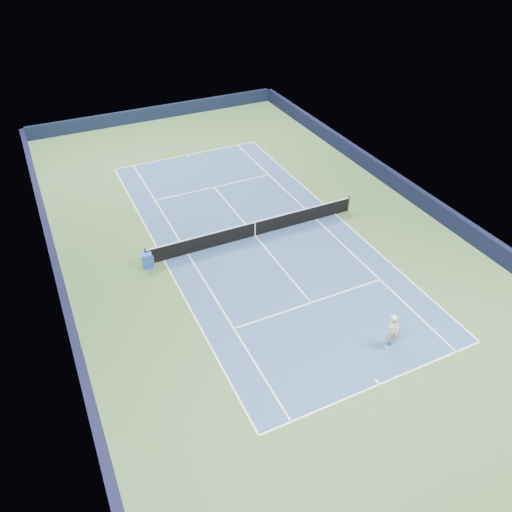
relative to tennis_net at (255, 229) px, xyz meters
name	(u,v)px	position (x,y,z in m)	size (l,w,h in m)	color
ground	(255,236)	(0.00, 0.00, -0.50)	(40.00, 40.00, 0.00)	#3A5C32
wall_far	(157,113)	(0.00, 19.82, 0.05)	(22.00, 0.35, 1.10)	black
wall_right	(405,188)	(10.82, 0.00, 0.05)	(0.35, 40.00, 1.10)	black
wall_left	(60,279)	(-10.82, 0.00, 0.05)	(0.35, 40.00, 1.10)	black
court_surface	(255,236)	(0.00, 0.00, -0.50)	(10.97, 23.77, 0.01)	navy
baseline_far	(187,155)	(0.00, 11.88, -0.50)	(10.97, 0.08, 0.00)	white
baseline_near	(380,384)	(0.00, -11.88, -0.50)	(10.97, 0.08, 0.00)	white
sideline_doubles_right	(335,214)	(5.49, 0.00, -0.50)	(0.08, 23.77, 0.00)	white
sideline_doubles_left	(164,260)	(-5.49, 0.00, -0.50)	(0.08, 23.77, 0.00)	white
sideline_singles_right	(316,219)	(4.12, 0.00, -0.50)	(0.08, 23.77, 0.00)	white
sideline_singles_left	(188,254)	(-4.12, 0.00, -0.50)	(0.08, 23.77, 0.00)	white
service_line_far	(214,187)	(0.00, 6.40, -0.50)	(8.23, 0.08, 0.00)	white
service_line_near	(311,303)	(0.00, -6.40, -0.50)	(8.23, 0.08, 0.00)	white
center_service_line	(255,236)	(0.00, 0.00, -0.50)	(0.08, 12.80, 0.00)	white
center_mark_far	(188,156)	(0.00, 11.73, -0.50)	(0.08, 0.30, 0.00)	white
center_mark_near	(377,382)	(0.00, -11.73, -0.50)	(0.08, 0.30, 0.00)	white
tennis_net	(255,229)	(0.00, 0.00, 0.00)	(12.90, 0.10, 1.07)	black
sponsor_cube	(147,260)	(-6.40, -0.15, -0.08)	(0.60, 0.54, 0.86)	blue
tennis_player	(392,332)	(1.67, -10.33, 0.40)	(0.85, 1.32, 2.53)	silver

